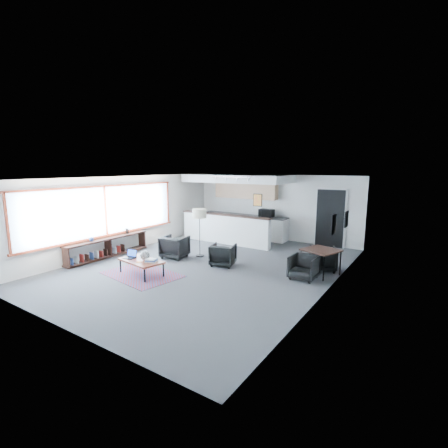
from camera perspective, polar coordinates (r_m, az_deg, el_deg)
The scene contains 21 objects.
room at distance 9.42m, azimuth -2.85°, elevation 0.14°, with size 7.02×9.02×2.62m.
window at distance 11.21m, azimuth -20.13°, elevation 1.94°, with size 0.10×5.95×1.66m.
console at distance 11.20m, azimuth -19.88°, elevation -3.94°, with size 0.35×3.00×0.80m.
kitchenette at distance 13.13m, azimuth 2.50°, elevation 3.33°, with size 4.20×1.96×2.60m.
doorway at distance 12.46m, azimuth 18.17°, elevation 1.06°, with size 1.10×0.12×2.15m.
track_light at distance 11.44m, azimuth 1.27°, elevation 8.11°, with size 1.60×0.07×0.15m.
wall_art_lower at distance 8.25m, azimuth 18.71°, elevation -0.06°, with size 0.03×0.38×0.48m.
wall_art_upper at distance 9.51m, azimuth 20.71°, elevation 0.81°, with size 0.03×0.34×0.44m.
kilim_rug at distance 9.27m, azimuth -14.25°, elevation -8.59°, with size 2.27×1.71×0.01m.
coffee_table at distance 9.16m, azimuth -14.36°, elevation -6.33°, with size 1.37×0.88×0.42m.
laptop at distance 9.44m, azimuth -16.07°, elevation -5.32°, with size 0.35×0.31×0.22m.
ceramic_pot at distance 9.08m, azimuth -13.73°, elevation -5.37°, with size 0.26×0.26×0.26m.
book_stack at distance 8.89m, azimuth -12.69°, elevation -6.28°, with size 0.36×0.33×0.09m.
coaster at distance 8.96m, azimuth -14.73°, elevation -6.48°, with size 0.13×0.13×0.01m.
armchair_left at distance 10.63m, azimuth -8.67°, elevation -3.81°, with size 0.76×0.71×0.78m, color black.
armchair_right at distance 9.72m, azimuth -0.18°, elevation -5.25°, with size 0.69×0.65×0.71m, color black.
floor_lamp at distance 10.52m, azimuth -4.35°, elevation 1.55°, with size 0.59×0.59×1.57m.
dining_table at distance 9.21m, azimuth 16.67°, elevation -4.70°, with size 1.06×1.06×0.71m.
dining_chair_near at distance 8.83m, azimuth 13.85°, elevation -7.53°, with size 0.58×0.54×0.59m, color black.
dining_chair_far at distance 9.74m, azimuth 16.98°, elevation -5.94°, with size 0.60×0.57×0.62m, color black.
microwave at distance 13.05m, azimuth 7.48°, elevation 2.08°, with size 0.56×0.31×0.38m, color black.
Camera 1 is at (5.49, -7.48, 2.94)m, focal length 26.00 mm.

